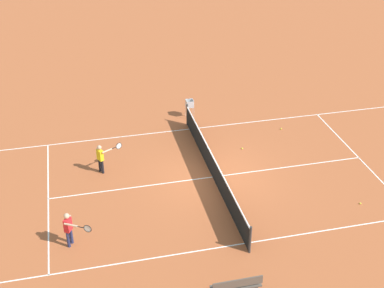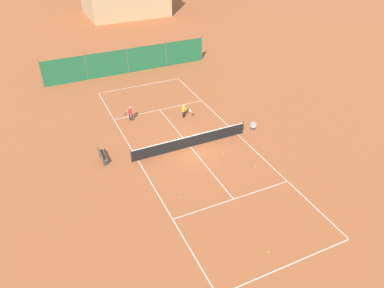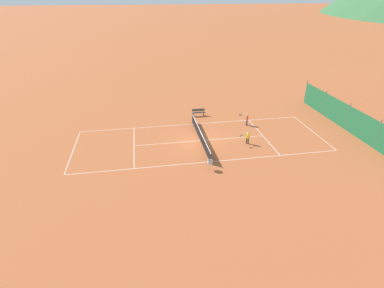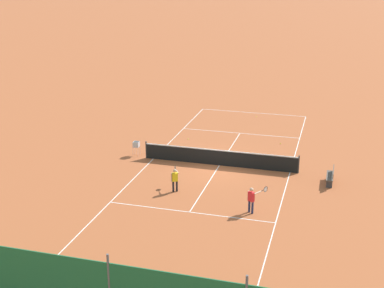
# 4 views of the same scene
# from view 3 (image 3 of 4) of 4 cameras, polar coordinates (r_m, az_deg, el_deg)

# --- Properties ---
(ground_plane) EXTENTS (600.00, 600.00, 0.00)m
(ground_plane) POSITION_cam_3_polar(r_m,az_deg,el_deg) (29.18, 1.63, 0.65)
(ground_plane) COLOR #A8542D
(court_line_markings) EXTENTS (8.25, 23.85, 0.01)m
(court_line_markings) POSITION_cam_3_polar(r_m,az_deg,el_deg) (29.18, 1.63, 0.66)
(court_line_markings) COLOR white
(court_line_markings) RESTS_ON ground
(tennis_net) EXTENTS (9.18, 0.08, 1.06)m
(tennis_net) POSITION_cam_3_polar(r_m,az_deg,el_deg) (28.96, 1.65, 1.53)
(tennis_net) COLOR #2D2D2D
(tennis_net) RESTS_ON ground
(windscreen_fence_far) EXTENTS (17.28, 0.08, 2.90)m
(windscreen_fence_far) POSITION_cam_3_polar(r_m,az_deg,el_deg) (34.97, 27.50, 4.45)
(windscreen_fence_far) COLOR #1E6038
(windscreen_fence_far) RESTS_ON ground
(player_far_service) EXTENTS (0.86, 0.89, 1.30)m
(player_far_service) POSITION_cam_3_polar(r_m,az_deg,el_deg) (32.83, 10.39, 4.78)
(player_far_service) COLOR #23284C
(player_far_service) RESTS_ON ground
(player_near_baseline) EXTENTS (0.50, 1.05, 1.25)m
(player_near_baseline) POSITION_cam_3_polar(r_m,az_deg,el_deg) (28.74, 10.51, 1.35)
(player_near_baseline) COLOR black
(player_near_baseline) RESTS_ON ground
(tennis_ball_alley_left) EXTENTS (0.07, 0.07, 0.07)m
(tennis_ball_alley_left) POSITION_cam_3_polar(r_m,az_deg,el_deg) (29.60, -19.44, -0.55)
(tennis_ball_alley_left) COLOR #CCE033
(tennis_ball_alley_left) RESTS_ON ground
(tennis_ball_near_corner) EXTENTS (0.07, 0.07, 0.07)m
(tennis_ball_near_corner) POSITION_cam_3_polar(r_m,az_deg,el_deg) (26.00, -5.97, -3.01)
(tennis_ball_near_corner) COLOR #CCE033
(tennis_ball_near_corner) RESTS_ON ground
(tennis_ball_service_box) EXTENTS (0.07, 0.07, 0.07)m
(tennis_ball_service_box) POSITION_cam_3_polar(r_m,az_deg,el_deg) (27.31, -1.36, -1.26)
(tennis_ball_service_box) COLOR #CCE033
(tennis_ball_service_box) RESTS_ON ground
(tennis_ball_by_net_right) EXTENTS (0.07, 0.07, 0.07)m
(tennis_ball_by_net_right) POSITION_cam_3_polar(r_m,az_deg,el_deg) (31.39, -8.16, 2.44)
(tennis_ball_by_net_right) COLOR #CCE033
(tennis_ball_by_net_right) RESTS_ON ground
(ball_hopper) EXTENTS (0.36, 0.36, 0.89)m
(ball_hopper) POSITION_cam_3_polar(r_m,az_deg,el_deg) (24.28, 3.42, -3.56)
(ball_hopper) COLOR #B7B7BC
(ball_hopper) RESTS_ON ground
(courtside_bench) EXTENTS (0.36, 1.50, 0.84)m
(courtside_bench) POSITION_cam_3_polar(r_m,az_deg,el_deg) (34.87, 1.25, 6.06)
(courtside_bench) COLOR #51473D
(courtside_bench) RESTS_ON ground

